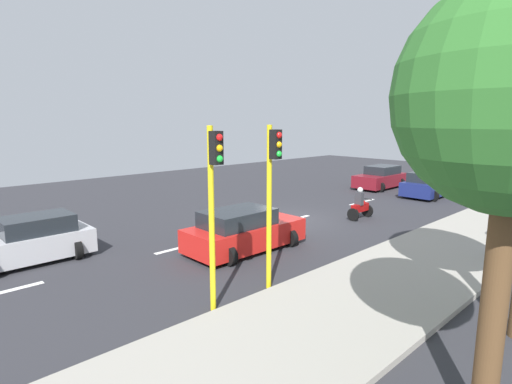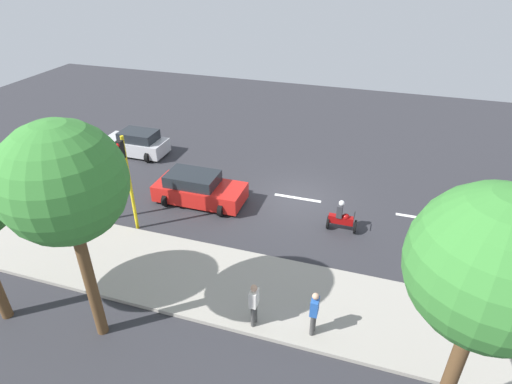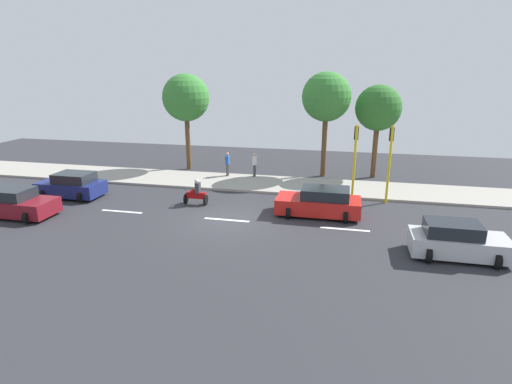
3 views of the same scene
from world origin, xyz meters
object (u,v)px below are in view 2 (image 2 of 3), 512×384
traffic_light_corner (126,172)px  traffic_light_midblock (87,165)px  street_tree_south (492,268)px  car_silver (136,143)px  pedestrian_near_signal (314,312)px  street_tree_center (64,184)px  car_red (198,189)px  pedestrian_by_tree (254,303)px  motorcycle (342,218)px

traffic_light_corner → traffic_light_midblock: (0.00, -1.94, 0.00)m
traffic_light_corner → street_tree_south: size_ratio=0.62×
car_silver → traffic_light_midblock: (6.96, 2.24, 2.22)m
pedestrian_near_signal → street_tree_center: street_tree_center is taller
car_red → pedestrian_by_tree: (6.77, 5.08, 0.35)m
motorcycle → street_tree_center: bearing=-39.4°
traffic_light_corner → street_tree_south: bearing=66.6°
car_red → traffic_light_corner: traffic_light_corner is taller
traffic_light_corner → traffic_light_midblock: bearing=-90.0°
pedestrian_by_tree → traffic_light_corner: size_ratio=0.38×
motorcycle → traffic_light_midblock: 11.31m
pedestrian_by_tree → traffic_light_corner: 7.96m
pedestrian_by_tree → street_tree_center: size_ratio=0.23×
car_red → pedestrian_near_signal: bearing=47.0°
street_tree_south → traffic_light_corner: bearing=-113.4°
car_silver → traffic_light_midblock: bearing=17.8°
traffic_light_corner → street_tree_south: (5.38, 12.41, 2.49)m
pedestrian_near_signal → pedestrian_by_tree: bearing=-83.1°
car_red → street_tree_south: (8.44, 10.70, 4.71)m
street_tree_center → car_silver: bearing=-153.2°
car_silver → street_tree_south: street_tree_south is taller
car_silver → street_tree_center: size_ratio=0.52×
pedestrian_by_tree → street_tree_south: 7.31m
pedestrian_by_tree → street_tree_center: (1.72, -4.72, 4.56)m
car_silver → car_red: size_ratio=0.87×
pedestrian_near_signal → street_tree_south: bearing=62.8°
car_red → motorcycle: bearing=87.5°
car_silver → car_red: 7.06m
pedestrian_near_signal → traffic_light_midblock: (-3.47, -10.66, 1.87)m
street_tree_center → street_tree_south: size_ratio=1.02×
motorcycle → traffic_light_corner: 9.49m
traffic_light_midblock → street_tree_south: street_tree_south is taller
traffic_light_midblock → street_tree_center: street_tree_center is taller
motorcycle → street_tree_center: 11.69m
motorcycle → pedestrian_near_signal: bearing=-0.6°
car_silver → pedestrian_near_signal: 16.59m
traffic_light_corner → street_tree_center: size_ratio=0.61×
pedestrian_near_signal → street_tree_center: size_ratio=0.23×
car_silver → street_tree_center: bearing=26.8°
pedestrian_near_signal → street_tree_center: bearing=-73.7°
car_red → motorcycle: motorcycle is taller
car_red → traffic_light_midblock: (3.06, -3.65, 2.22)m
pedestrian_by_tree → street_tree_south: (1.67, 5.62, 4.37)m
motorcycle → street_tree_south: 10.10m
car_silver → car_red: same height
traffic_light_midblock → street_tree_south: size_ratio=0.62×
car_silver → motorcycle: (4.21, 12.96, -0.07)m
traffic_light_corner → street_tree_south: 13.76m
traffic_light_corner → street_tree_center: bearing=20.9°
traffic_light_corner → car_red: bearing=150.8°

